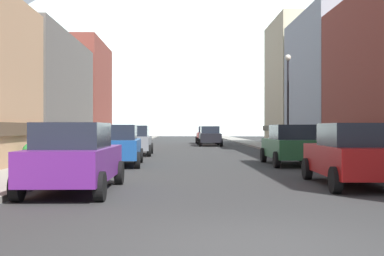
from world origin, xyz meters
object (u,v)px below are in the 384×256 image
(car_left_1, at_px, (118,145))
(streetlamp_right, at_px, (288,88))
(car_right_1, at_px, (291,145))
(car_driving_1, at_px, (206,135))
(potted_plant_0, at_px, (30,153))
(car_left_0, at_px, (74,157))
(car_left_2, at_px, (135,140))
(car_right_0, at_px, (353,154))
(car_driving_0, at_px, (210,136))

(car_left_1, distance_m, streetlamp_right, 12.30)
(car_right_1, xyz_separation_m, car_driving_1, (-2.20, 28.19, 0.00))
(car_left_1, xyz_separation_m, car_driving_1, (5.40, 28.39, 0.00))
(potted_plant_0, bearing_deg, car_right_1, 10.72)
(car_driving_1, relative_size, potted_plant_0, 4.93)
(car_left_1, height_order, potted_plant_0, car_left_1)
(potted_plant_0, bearing_deg, car_driving_1, 74.12)
(potted_plant_0, bearing_deg, streetlamp_right, 37.45)
(car_left_0, distance_m, streetlamp_right, 18.90)
(car_right_1, bearing_deg, car_left_1, -178.47)
(car_left_1, bearing_deg, streetlamp_right, 39.78)
(car_left_1, bearing_deg, potted_plant_0, -150.09)
(car_left_2, relative_size, car_right_0, 0.99)
(car_right_1, relative_size, car_driving_1, 1.00)
(potted_plant_0, relative_size, streetlamp_right, 0.15)
(car_left_2, distance_m, potted_plant_0, 10.42)
(car_right_1, xyz_separation_m, car_driving_0, (-2.20, 22.37, 0.00))
(car_driving_0, bearing_deg, streetlamp_right, -75.92)
(car_left_0, distance_m, car_right_1, 11.65)
(car_left_1, distance_m, potted_plant_0, 3.70)
(car_right_0, bearing_deg, car_left_0, -171.52)
(car_left_1, xyz_separation_m, streetlamp_right, (9.15, 7.62, 3.09))
(car_driving_1, height_order, streetlamp_right, streetlamp_right)
(car_driving_0, distance_m, streetlamp_right, 15.72)
(car_right_0, distance_m, potted_plant_0, 12.19)
(car_right_0, bearing_deg, potted_plant_0, 152.35)
(streetlamp_right, bearing_deg, car_left_1, -140.22)
(potted_plant_0, distance_m, streetlamp_right, 15.91)
(car_left_1, height_order, car_right_1, same)
(car_right_0, height_order, car_right_1, same)
(streetlamp_right, bearing_deg, car_right_0, -95.87)
(car_right_0, distance_m, car_driving_1, 35.96)
(car_left_0, relative_size, car_right_0, 0.98)
(car_left_1, distance_m, car_right_0, 10.67)
(car_left_0, distance_m, car_driving_0, 31.66)
(car_right_1, relative_size, potted_plant_0, 4.95)
(car_right_1, xyz_separation_m, potted_plant_0, (-10.80, -2.04, -0.25))
(car_left_1, xyz_separation_m, car_right_0, (7.59, -7.50, 0.00))
(car_driving_1, height_order, potted_plant_0, car_driving_1)
(car_right_1, height_order, car_driving_1, same)
(car_left_1, height_order, car_left_2, same)
(car_right_0, height_order, potted_plant_0, car_right_0)
(car_left_2, bearing_deg, car_left_0, -90.01)
(car_right_1, bearing_deg, car_left_0, -130.71)
(car_left_2, xyz_separation_m, car_driving_0, (5.40, 14.50, 0.00))
(car_driving_0, xyz_separation_m, car_driving_1, (0.00, 5.82, 0.00))
(car_left_0, bearing_deg, car_driving_0, 80.18)
(car_left_2, relative_size, streetlamp_right, 0.76)
(car_left_0, height_order, streetlamp_right, streetlamp_right)
(car_left_2, bearing_deg, car_left_1, -89.99)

